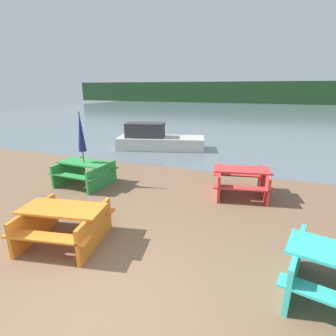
% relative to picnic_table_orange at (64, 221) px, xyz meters
% --- Properties ---
extents(ground_plane, '(60.00, 60.00, 0.00)m').
position_rel_picnic_table_orange_xyz_m(ground_plane, '(1.57, -1.31, -0.44)').
color(ground_plane, brown).
extents(water, '(60.00, 50.00, 0.00)m').
position_rel_picnic_table_orange_xyz_m(water, '(1.57, 30.42, -0.44)').
color(water, slate).
rests_on(water, ground_plane).
extents(far_treeline, '(80.00, 1.60, 4.00)m').
position_rel_picnic_table_orange_xyz_m(far_treeline, '(1.57, 50.42, 1.56)').
color(far_treeline, '#1E3D1E').
rests_on(far_treeline, water).
extents(picnic_table_orange, '(1.77, 1.65, 0.73)m').
position_rel_picnic_table_orange_xyz_m(picnic_table_orange, '(0.00, 0.00, 0.00)').
color(picnic_table_orange, orange).
rests_on(picnic_table_orange, ground_plane).
extents(picnic_table_green, '(1.64, 1.45, 0.72)m').
position_rel_picnic_table_orange_xyz_m(picnic_table_green, '(-1.68, 2.78, -0.00)').
color(picnic_table_green, green).
rests_on(picnic_table_green, ground_plane).
extents(picnic_table_red, '(1.75, 1.65, 0.77)m').
position_rel_picnic_table_orange_xyz_m(picnic_table_red, '(2.92, 3.61, 0.01)').
color(picnic_table_red, red).
rests_on(picnic_table_red, ground_plane).
extents(umbrella_navy, '(0.24, 0.24, 2.23)m').
position_rel_picnic_table_orange_xyz_m(umbrella_navy, '(-1.68, 2.78, 1.18)').
color(umbrella_navy, brown).
rests_on(umbrella_navy, ground_plane).
extents(boat, '(4.41, 2.52, 1.26)m').
position_rel_picnic_table_orange_xyz_m(boat, '(-1.56, 8.14, 0.02)').
color(boat, beige).
rests_on(boat, water).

